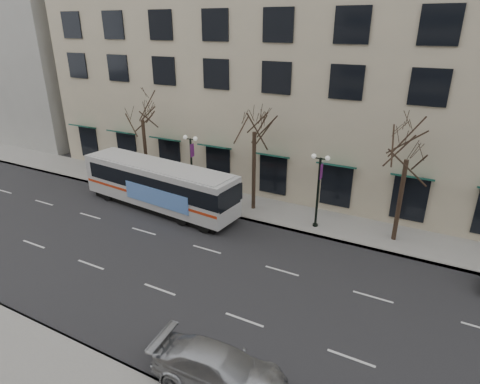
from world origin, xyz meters
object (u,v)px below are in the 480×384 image
Objects in this scene: lamp_post_left at (192,165)px; lamp_post_right at (318,188)px; tree_far_right at (409,144)px; silver_car at (220,369)px; tree_far_left at (141,108)px; tree_far_mid at (255,118)px; city_bus at (160,185)px.

lamp_post_left and lamp_post_right have the same top height.
tree_far_right is 1.55× the size of lamp_post_right.
silver_car is at bearing -105.63° from tree_far_right.
tree_far_right is 15.40m from lamp_post_left.
tree_far_mid reaches higher than tree_far_left.
tree_far_mid is at bearing 173.17° from lamp_post_right.
lamp_post_right is at bearing -173.15° from tree_far_right.
tree_far_right is 6.11m from lamp_post_right.
lamp_post_right is 0.40× the size of city_bus.
tree_far_left reaches higher than silver_car.
silver_car is at bearing -52.60° from lamp_post_left.
city_bus is (-6.26, -3.01, -4.99)m from tree_far_mid.
lamp_post_right reaches higher than city_bus.
tree_far_right is at bearing -0.00° from tree_far_mid.
tree_far_right is 0.62× the size of city_bus.
tree_far_left is at bearing 180.00° from tree_far_right.
city_bus is at bearing -167.91° from lamp_post_right.
lamp_post_right is 0.97× the size of silver_car.
lamp_post_right is (5.01, -0.60, -3.96)m from tree_far_mid.
city_bus is (3.74, -3.01, -4.79)m from tree_far_left.
tree_far_mid is at bearing 180.00° from tree_far_right.
tree_far_mid is 6.41m from lamp_post_right.
lamp_post_right is (15.01, -0.60, -3.75)m from tree_far_left.
city_bus is at bearing 41.44° from silver_car.
lamp_post_left is at bearing 67.65° from city_bus.
silver_car is at bearing -86.57° from lamp_post_right.
tree_far_right is at bearing 0.00° from tree_far_left.
tree_far_mid is at bearing 17.24° from silver_car.
lamp_post_right reaches higher than silver_car.
silver_car is (0.85, -14.20, -2.16)m from lamp_post_right.
tree_far_mid is 10.01m from tree_far_right.
tree_far_mid is 1.59× the size of silver_car.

